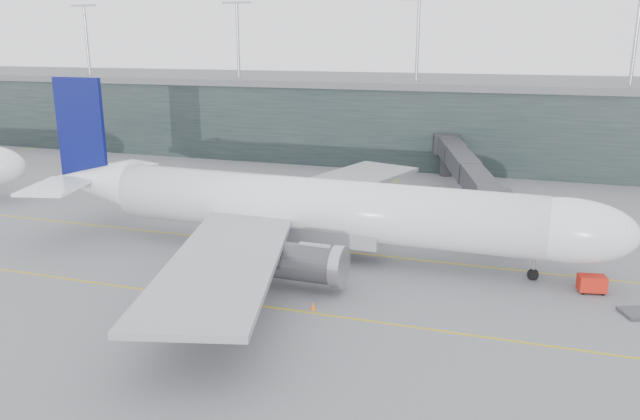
% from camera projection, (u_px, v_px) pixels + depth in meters
% --- Properties ---
extents(ground, '(320.00, 320.00, 0.00)m').
position_uv_depth(ground, '(300.00, 236.00, 73.64)').
color(ground, '#5D5D62').
rests_on(ground, ground).
extents(taxiline_a, '(160.00, 0.25, 0.02)m').
position_uv_depth(taxiline_a, '(288.00, 246.00, 69.98)').
color(taxiline_a, gold).
rests_on(taxiline_a, ground).
extents(taxiline_b, '(160.00, 0.25, 0.02)m').
position_uv_depth(taxiline_b, '(223.00, 300.00, 55.31)').
color(taxiline_b, gold).
rests_on(taxiline_b, ground).
extents(taxiline_lead_main, '(0.25, 60.00, 0.02)m').
position_uv_depth(taxiline_lead_main, '(379.00, 199.00, 90.46)').
color(taxiline_lead_main, gold).
rests_on(taxiline_lead_main, ground).
extents(terminal, '(240.00, 36.00, 29.00)m').
position_uv_depth(terminal, '(398.00, 116.00, 124.78)').
color(terminal, black).
rests_on(terminal, ground).
extents(main_aircraft, '(64.79, 61.02, 18.20)m').
position_uv_depth(main_aircraft, '(315.00, 209.00, 65.92)').
color(main_aircraft, white).
rests_on(main_aircraft, ground).
extents(jet_bridge, '(14.66, 45.98, 7.11)m').
position_uv_depth(jet_bridge, '(472.00, 163.00, 89.20)').
color(jet_bridge, '#2B2B30').
rests_on(jet_bridge, ground).
extents(gse_cart, '(2.64, 1.95, 1.63)m').
position_uv_depth(gse_cart, '(592.00, 283.00, 56.84)').
color(gse_cart, red).
rests_on(gse_cart, ground).
extents(baggage_dolly, '(3.68, 3.37, 0.30)m').
position_uv_depth(baggage_dolly, '(640.00, 313.00, 52.41)').
color(baggage_dolly, '#37373C').
rests_on(baggage_dolly, ground).
extents(uld_a, '(2.14, 1.91, 1.62)m').
position_uv_depth(uld_a, '(283.00, 204.00, 84.54)').
color(uld_a, '#3F3E44').
rests_on(uld_a, ground).
extents(uld_b, '(2.28, 2.07, 1.69)m').
position_uv_depth(uld_b, '(317.00, 202.00, 85.50)').
color(uld_b, '#3F3E44').
rests_on(uld_b, ground).
extents(uld_c, '(2.47, 2.14, 1.96)m').
position_uv_depth(uld_c, '(322.00, 205.00, 83.24)').
color(uld_c, '#3F3E44').
rests_on(uld_c, ground).
extents(cone_nose, '(0.39, 0.39, 0.62)m').
position_uv_depth(cone_nose, '(591.00, 278.00, 59.71)').
color(cone_nose, '#ED4F0D').
rests_on(cone_nose, ground).
extents(cone_wing_stbd, '(0.48, 0.48, 0.77)m').
position_uv_depth(cone_wing_stbd, '(313.00, 306.00, 53.36)').
color(cone_wing_stbd, orange).
rests_on(cone_wing_stbd, ground).
extents(cone_wing_port, '(0.49, 0.49, 0.78)m').
position_uv_depth(cone_wing_port, '(407.00, 217.00, 80.14)').
color(cone_wing_port, orange).
rests_on(cone_wing_port, ground).
extents(cone_tail, '(0.42, 0.42, 0.67)m').
position_uv_depth(cone_tail, '(203.00, 256.00, 65.64)').
color(cone_tail, orange).
rests_on(cone_tail, ground).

